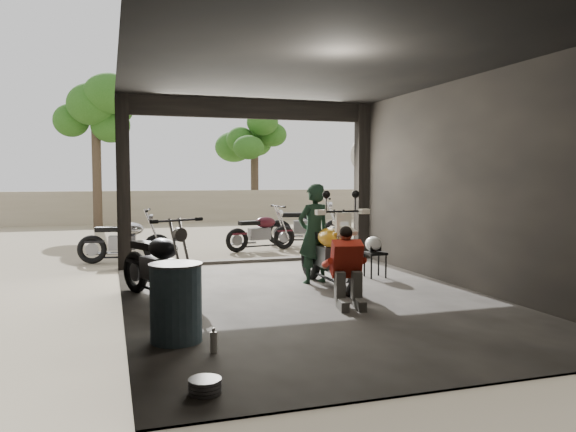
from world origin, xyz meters
TOP-DOWN VIEW (x-y plane):
  - ground at (0.00, 0.00)m, footprint 80.00×80.00m
  - garage at (0.00, 0.55)m, footprint 7.00×7.13m
  - boundary_wall at (0.00, 14.00)m, footprint 18.00×0.30m
  - tree_left at (-3.00, 12.50)m, footprint 2.20×2.20m
  - tree_right at (2.80, 14.00)m, footprint 2.20×2.20m
  - main_bike at (0.56, 0.73)m, footprint 0.80×1.89m
  - left_bike at (-2.00, 0.58)m, footprint 1.36×1.87m
  - outside_bike_a at (-2.35, 4.25)m, footprint 1.66×0.87m
  - outside_bike_b at (0.71, 5.22)m, footprint 1.64×0.93m
  - outside_bike_c at (2.10, 5.94)m, footprint 1.90×1.16m
  - rider at (0.46, 1.06)m, footprint 0.66×0.52m
  - mechanic at (0.31, -0.63)m, footprint 0.65×0.79m
  - stool at (1.62, 1.20)m, footprint 0.32×0.32m
  - helmet at (1.61, 1.25)m, footprint 0.35×0.36m
  - oil_drum at (-2.00, -1.52)m, footprint 0.69×0.69m
  - sign_post at (3.08, 4.53)m, footprint 0.89×0.08m

SIDE VIEW (x-z plane):
  - ground at x=0.00m, z-range 0.00..0.00m
  - stool at x=1.62m, z-range 0.15..0.60m
  - oil_drum at x=-2.00m, z-range 0.00..0.82m
  - mechanic at x=0.31m, z-range 0.00..1.02m
  - outside_bike_b at x=0.71m, z-range 0.00..1.04m
  - outside_bike_a at x=-2.35m, z-range 0.00..1.07m
  - helmet at x=1.61m, z-range 0.45..0.71m
  - left_bike at x=-2.00m, z-range 0.00..1.17m
  - boundary_wall at x=0.00m, z-range 0.00..1.20m
  - outside_bike_c at x=2.10m, z-range 0.00..1.20m
  - main_bike at x=0.56m, z-range 0.00..1.25m
  - rider at x=0.46m, z-range 0.00..1.60m
  - garage at x=0.00m, z-range -0.32..2.88m
  - sign_post at x=3.08m, z-range 0.49..3.14m
  - tree_right at x=2.80m, z-range 1.06..6.06m
  - tree_left at x=-3.00m, z-range 1.19..6.79m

